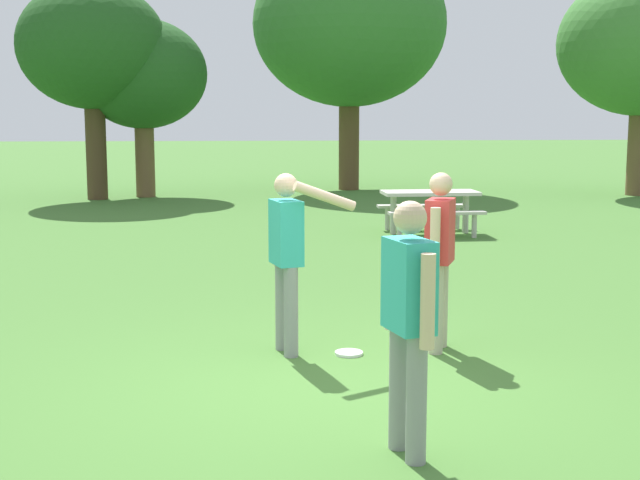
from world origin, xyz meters
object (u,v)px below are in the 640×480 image
object	(u,v)px
tree_broad_center	(92,47)
tree_slender_mid	(349,25)
person_catcher	(288,249)
person_thrower	(409,312)
person_bystander	(440,249)
tree_far_right	(143,75)
picnic_table_near	(430,203)
frisbee	(349,353)

from	to	relation	value
tree_broad_center	tree_slender_mid	distance (m)	7.02
person_catcher	tree_broad_center	bearing A→B (deg)	105.60
tree_broad_center	tree_slender_mid	world-z (taller)	tree_slender_mid
person_thrower	person_bystander	bearing A→B (deg)	73.23
tree_far_right	tree_slender_mid	distance (m)	5.90
picnic_table_near	tree_broad_center	bearing A→B (deg)	135.29
picnic_table_near	tree_slender_mid	size ratio (longest dim) A/B	0.25
person_thrower	person_bystander	world-z (taller)	same
tree_broad_center	picnic_table_near	bearing A→B (deg)	-44.71
picnic_table_near	person_thrower	bearing A→B (deg)	-102.63
tree_broad_center	tree_slender_mid	bearing A→B (deg)	18.44
frisbee	picnic_table_near	xyz separation A→B (m)	(2.38, 7.81, 0.55)
person_thrower	tree_slender_mid	xyz separation A→B (m)	(1.89, 19.33, 3.61)
person_thrower	tree_far_right	bearing A→B (deg)	101.48
frisbee	tree_far_right	distance (m)	15.98
person_thrower	tree_broad_center	xyz separation A→B (m)	(-4.73, 17.12, 2.80)
person_thrower	tree_far_right	distance (m)	18.15
person_bystander	tree_far_right	bearing A→B (deg)	105.92
person_thrower	tree_far_right	xyz separation A→B (m)	(-3.59, 17.66, 2.15)
person_bystander	tree_broad_center	size ratio (longest dim) A/B	0.31
person_catcher	tree_slender_mid	bearing A→B (deg)	81.47
frisbee	tree_far_right	world-z (taller)	tree_far_right
person_bystander	tree_far_right	xyz separation A→B (m)	(-4.33, 15.19, 2.15)
person_bystander	picnic_table_near	bearing A→B (deg)	78.73
person_bystander	person_thrower	bearing A→B (deg)	-106.77
person_catcher	frisbee	distance (m)	1.10
person_bystander	frisbee	bearing A→B (deg)	-173.87
person_thrower	tree_slender_mid	bearing A→B (deg)	84.42
tree_broad_center	tree_far_right	xyz separation A→B (m)	(1.14, 0.54, -0.65)
frisbee	person_bystander	bearing A→B (deg)	6.13
person_thrower	tree_slender_mid	size ratio (longest dim) A/B	0.24
frisbee	tree_far_right	xyz separation A→B (m)	(-3.50, 15.28, 3.08)
frisbee	tree_broad_center	world-z (taller)	tree_broad_center
person_bystander	tree_slender_mid	size ratio (longest dim) A/B	0.24
picnic_table_near	tree_slender_mid	world-z (taller)	tree_slender_mid
picnic_table_near	tree_slender_mid	xyz separation A→B (m)	(-0.39, 9.14, 3.99)
tree_broad_center	tree_slender_mid	size ratio (longest dim) A/B	0.78
person_thrower	person_catcher	bearing A→B (deg)	104.43
person_bystander	tree_slender_mid	world-z (taller)	tree_slender_mid
person_thrower	tree_far_right	world-z (taller)	tree_far_right
tree_broad_center	person_catcher	bearing A→B (deg)	-74.40
picnic_table_near	frisbee	bearing A→B (deg)	-106.93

